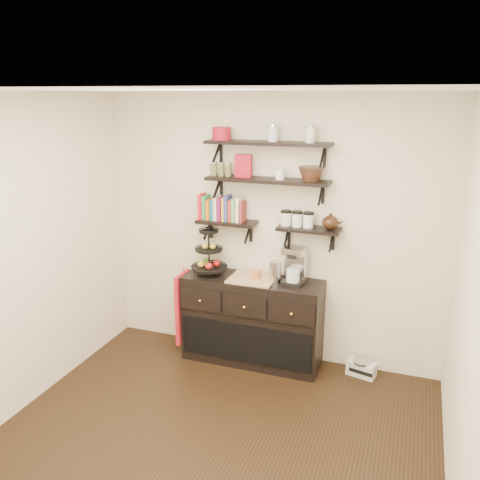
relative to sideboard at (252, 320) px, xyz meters
The scene contains 23 objects.
floor 1.58m from the sideboard, 86.01° to the right, with size 3.50×3.50×0.00m, color black.
ceiling 2.71m from the sideboard, 86.01° to the right, with size 3.50×3.50×0.02m, color white.
back_wall 0.93m from the sideboard, 65.77° to the left, with size 3.50×0.02×2.70m, color #EEE7C9.
left_wall 2.41m from the sideboard, 137.34° to the right, with size 0.02×3.50×2.70m, color #EEE7C9.
right_wall 2.56m from the sideboard, 39.23° to the right, with size 0.02×3.50×2.70m, color #EEE7C9.
shelf_top 1.79m from the sideboard, 44.42° to the left, with size 1.20×0.27×0.23m.
shelf_mid 1.44m from the sideboard, 44.42° to the left, with size 1.20×0.27×0.23m.
shelf_low_left 1.03m from the sideboard, 159.59° to the left, with size 0.60×0.25×0.23m.
shelf_low_right 1.11m from the sideboard, 12.54° to the left, with size 0.60×0.25×0.23m.
cookbooks 1.18m from the sideboard, 162.59° to the left, with size 0.43×0.15×0.26m.
glass_canisters 1.14m from the sideboard, 15.83° to the left, with size 0.32×0.10×0.13m.
sideboard is the anchor object (origin of this frame).
fruit_stand 0.79m from the sideboard, behind, with size 0.36×0.36×0.53m.
candle 0.50m from the sideboard, ahead, with size 0.08×0.08×0.08m, color #B26529.
coffee_maker 0.75m from the sideboard, ahead, with size 0.23×0.22×0.38m.
thermal_carafe 0.61m from the sideboard, ahead, with size 0.11×0.11×0.22m, color silver.
apron 0.74m from the sideboard, behind, with size 0.04×0.32×0.74m, color maroon.
radio 1.17m from the sideboard, ahead, with size 0.30×0.22×0.17m.
recipe_box 1.57m from the sideboard, 143.80° to the left, with size 0.16×0.06×0.22m, color #A41225.
walnut_bowl 1.61m from the sideboard, 10.72° to the left, with size 0.24×0.24×0.13m, color black, non-canonical shape.
ramekins 1.52m from the sideboard, 23.24° to the left, with size 0.09×0.09×0.10m, color white.
teapot 1.30m from the sideboard, ahead, with size 0.21×0.16×0.16m, color black, non-canonical shape.
red_pot 1.89m from the sideboard, 164.43° to the left, with size 0.18×0.18×0.12m, color #A41225.
Camera 1 is at (1.38, -3.00, 2.68)m, focal length 38.00 mm.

